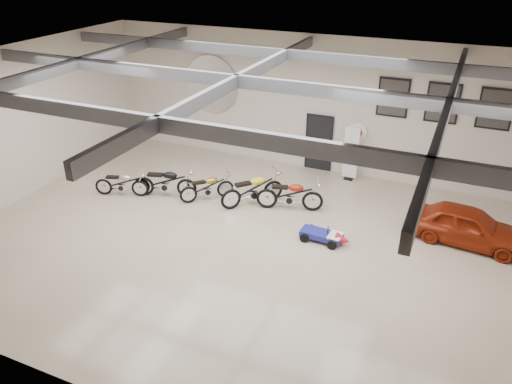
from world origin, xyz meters
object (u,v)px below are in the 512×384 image
at_px(motorcycle_silver, 121,183).
at_px(motorcycle_black, 165,182).
at_px(motorcycle_gold, 207,187).
at_px(motorcycle_yellow, 252,189).
at_px(vintage_car, 468,226).
at_px(banner_stand, 351,154).
at_px(go_kart, 326,234).
at_px(motorcycle_red, 290,194).

relative_size(motorcycle_silver, motorcycle_black, 0.86).
bearing_deg(motorcycle_gold, motorcycle_silver, 153.19).
xyz_separation_m(motorcycle_silver, motorcycle_yellow, (4.36, 1.21, 0.09)).
bearing_deg(motorcycle_silver, motorcycle_black, 3.46).
bearing_deg(motorcycle_gold, vintage_car, -39.73).
xyz_separation_m(banner_stand, motorcycle_black, (-5.42, -3.84, -0.44)).
bearing_deg(motorcycle_gold, banner_stand, -3.12).
relative_size(motorcycle_silver, motorcycle_yellow, 0.84).
bearing_deg(go_kart, motorcycle_yellow, 159.50).
height_order(banner_stand, motorcycle_red, banner_stand).
xyz_separation_m(motorcycle_gold, vintage_car, (8.15, 0.66, 0.08)).
relative_size(go_kart, vintage_car, 0.45).
xyz_separation_m(banner_stand, motorcycle_red, (-1.21, -3.02, -0.44)).
xyz_separation_m(motorcycle_silver, motorcycle_black, (1.40, 0.56, 0.08)).
relative_size(motorcycle_black, vintage_car, 0.65).
xyz_separation_m(motorcycle_gold, go_kart, (4.42, -0.95, -0.21)).
height_order(go_kart, vintage_car, vintage_car).
distance_m(motorcycle_red, go_kart, 2.20).
xyz_separation_m(motorcycle_silver, vintage_car, (10.99, 1.56, 0.09)).
bearing_deg(go_kart, motorcycle_silver, -177.42).
distance_m(motorcycle_silver, motorcycle_yellow, 4.53).
bearing_deg(banner_stand, motorcycle_silver, -145.49).
height_order(banner_stand, motorcycle_silver, banner_stand).
xyz_separation_m(motorcycle_black, motorcycle_yellow, (2.96, 0.65, 0.01)).
bearing_deg(motorcycle_silver, motorcycle_yellow, -2.67).
relative_size(motorcycle_gold, motorcycle_yellow, 0.84).
bearing_deg(motorcycle_silver, go_kart, -18.54).
distance_m(motorcycle_black, motorcycle_gold, 1.47).
distance_m(banner_stand, go_kart, 4.52).
bearing_deg(vintage_car, motorcycle_black, 101.91).
height_order(motorcycle_black, go_kart, motorcycle_black).
xyz_separation_m(motorcycle_black, go_kart, (5.86, -0.61, -0.28)).
height_order(motorcycle_gold, motorcycle_yellow, motorcycle_yellow).
relative_size(banner_stand, vintage_car, 0.60).
distance_m(motorcycle_silver, motorcycle_gold, 2.97).
bearing_deg(motorcycle_yellow, motorcycle_silver, 146.68).
height_order(motorcycle_silver, motorcycle_black, motorcycle_black).
xyz_separation_m(motorcycle_black, motorcycle_gold, (1.43, 0.34, -0.08)).
relative_size(banner_stand, go_kart, 1.33).
xyz_separation_m(motorcycle_black, motorcycle_red, (4.21, 0.82, -0.00)).
distance_m(banner_stand, motorcycle_red, 3.28).
height_order(motorcycle_black, motorcycle_red, motorcycle_black).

